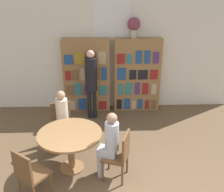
% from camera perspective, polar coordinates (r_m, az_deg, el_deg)
% --- Properties ---
extents(wall_back, '(6.40, 0.07, 3.00)m').
position_cam_1_polar(wall_back, '(6.75, -0.09, 9.61)').
color(wall_back, silver).
rests_on(wall_back, ground_plane).
extents(bookshelf_left, '(1.17, 0.34, 1.89)m').
position_cam_1_polar(bookshelf_left, '(6.74, -5.55, 4.45)').
color(bookshelf_left, olive).
rests_on(bookshelf_left, ground_plane).
extents(bookshelf_right, '(1.17, 0.34, 1.89)m').
position_cam_1_polar(bookshelf_right, '(6.78, 5.45, 4.57)').
color(bookshelf_right, olive).
rests_on(bookshelf_right, ground_plane).
extents(flower_vase, '(0.31, 0.31, 0.49)m').
position_cam_1_polar(flower_vase, '(6.48, 4.78, 15.09)').
color(flower_vase, '#B7AD9E').
rests_on(flower_vase, bookshelf_right).
extents(reading_table, '(1.12, 1.12, 0.74)m').
position_cam_1_polar(reading_table, '(4.68, -9.10, -9.39)').
color(reading_table, olive).
rests_on(reading_table, ground_plane).
extents(chair_near_camera, '(0.56, 0.56, 0.89)m').
position_cam_1_polar(chair_near_camera, '(4.27, -17.55, -15.70)').
color(chair_near_camera, brown).
rests_on(chair_near_camera, ground_plane).
extents(chair_left_side, '(0.50, 0.50, 0.89)m').
position_cam_1_polar(chair_left_side, '(5.50, -10.83, -5.51)').
color(chair_left_side, brown).
rests_on(chair_left_side, ground_plane).
extents(chair_far_side, '(0.51, 0.51, 0.89)m').
position_cam_1_polar(chair_far_side, '(4.47, 1.71, -12.46)').
color(chair_far_side, brown).
rests_on(chair_far_side, ground_plane).
extents(seated_reader_left, '(0.32, 0.38, 1.23)m').
position_cam_1_polar(seated_reader_left, '(5.25, -10.65, -4.62)').
color(seated_reader_left, beige).
rests_on(seated_reader_left, ground_plane).
extents(seated_reader_right, '(0.38, 0.32, 1.23)m').
position_cam_1_polar(seated_reader_right, '(4.41, -0.64, -10.06)').
color(seated_reader_right, '#B2B7C6').
rests_on(seated_reader_right, ground_plane).
extents(librarian_standing, '(0.28, 0.55, 1.72)m').
position_cam_1_polar(librarian_standing, '(6.22, -4.53, 3.87)').
color(librarian_standing, black).
rests_on(librarian_standing, ground_plane).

